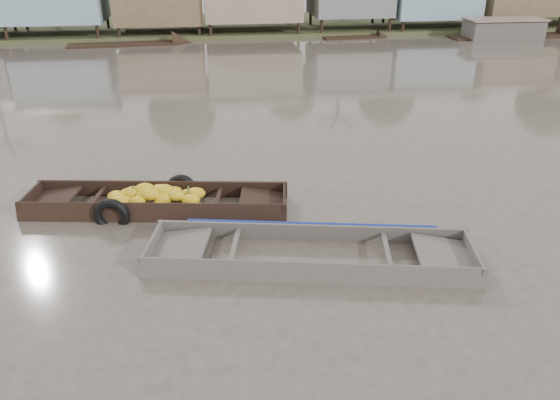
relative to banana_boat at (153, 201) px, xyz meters
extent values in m
plane|color=#4B4239|center=(2.44, -2.11, -0.21)|extent=(120.00, 120.00, 0.00)
cube|color=#384723|center=(2.44, 30.89, -0.21)|extent=(120.00, 12.00, 0.50)
cube|color=brown|center=(-1.36, 27.39, 1.99)|extent=(5.80, 4.60, 2.70)
cube|color=black|center=(0.11, 0.00, -0.29)|extent=(6.45, 2.17, 0.08)
cube|color=black|center=(0.21, 0.68, -0.03)|extent=(6.42, 1.16, 0.60)
cube|color=black|center=(0.00, -0.68, -0.03)|extent=(6.42, 1.16, 0.60)
cube|color=black|center=(3.24, -0.49, -0.03)|extent=(0.28, 1.40, 0.57)
cube|color=black|center=(2.69, -0.40, 0.04)|extent=(1.27, 1.37, 0.21)
cube|color=black|center=(-3.02, 0.49, -0.03)|extent=(0.28, 1.40, 0.57)
cube|color=black|center=(-2.48, 0.41, 0.04)|extent=(1.27, 1.37, 0.21)
cube|color=black|center=(-1.39, 0.24, 0.09)|extent=(0.31, 1.35, 0.05)
cube|color=black|center=(1.61, -0.23, 0.09)|extent=(0.31, 1.35, 0.05)
ellipsoid|color=gold|center=(-0.02, -0.15, 0.27)|extent=(0.54, 0.41, 0.30)
ellipsoid|color=gold|center=(-0.95, 0.11, -0.02)|extent=(0.44, 0.34, 0.25)
ellipsoid|color=gold|center=(-0.75, -0.20, 0.03)|extent=(0.56, 0.43, 0.31)
ellipsoid|color=gold|center=(0.51, -0.12, 0.22)|extent=(0.52, 0.40, 0.29)
ellipsoid|color=gold|center=(-0.16, 0.38, 0.17)|extent=(0.45, 0.34, 0.25)
ellipsoid|color=gold|center=(-0.91, 0.31, 0.06)|extent=(0.52, 0.40, 0.29)
ellipsoid|color=gold|center=(-0.18, 0.11, 0.31)|extent=(0.54, 0.41, 0.30)
ellipsoid|color=gold|center=(0.60, -0.26, 0.24)|extent=(0.44, 0.34, 0.25)
ellipsoid|color=gold|center=(-0.04, 0.25, 0.17)|extent=(0.50, 0.39, 0.28)
ellipsoid|color=gold|center=(-0.13, 0.19, 0.18)|extent=(0.50, 0.38, 0.28)
ellipsoid|color=gold|center=(0.16, 0.10, 0.28)|extent=(0.43, 0.33, 0.24)
ellipsoid|color=gold|center=(0.46, 0.34, 0.08)|extent=(0.49, 0.37, 0.28)
ellipsoid|color=gold|center=(-0.77, -0.08, 0.08)|extent=(0.57, 0.43, 0.32)
ellipsoid|color=gold|center=(0.88, 0.20, 0.05)|extent=(0.49, 0.38, 0.28)
ellipsoid|color=gold|center=(-0.66, -0.11, 0.08)|extent=(0.50, 0.39, 0.28)
ellipsoid|color=gold|center=(-0.60, 0.19, 0.17)|extent=(0.49, 0.37, 0.27)
ellipsoid|color=gold|center=(0.16, -0.39, 0.04)|extent=(0.46, 0.35, 0.26)
ellipsoid|color=gold|center=(-0.46, 0.16, 0.20)|extent=(0.57, 0.43, 0.32)
ellipsoid|color=gold|center=(1.13, -0.56, 0.01)|extent=(0.47, 0.36, 0.27)
ellipsoid|color=gold|center=(0.28, -0.06, 0.31)|extent=(0.58, 0.44, 0.33)
ellipsoid|color=gold|center=(-0.15, -0.05, 0.21)|extent=(0.53, 0.40, 0.30)
ellipsoid|color=gold|center=(-0.70, -0.21, 0.01)|extent=(0.55, 0.42, 0.31)
ellipsoid|color=gold|center=(0.93, -0.29, 0.12)|extent=(0.52, 0.40, 0.29)
ellipsoid|color=gold|center=(-0.94, -0.22, -0.04)|extent=(0.45, 0.35, 0.25)
ellipsoid|color=gold|center=(0.17, -0.13, 0.21)|extent=(0.51, 0.39, 0.29)
ellipsoid|color=gold|center=(1.05, 0.10, 0.10)|extent=(0.56, 0.42, 0.31)
ellipsoid|color=gold|center=(0.28, -0.23, 0.16)|extent=(0.49, 0.38, 0.28)
ellipsoid|color=gold|center=(0.51, 0.38, 0.07)|extent=(0.47, 0.36, 0.26)
ellipsoid|color=gold|center=(0.07, 0.15, 0.20)|extent=(0.54, 0.41, 0.30)
ellipsoid|color=gold|center=(-0.34, -0.24, 0.15)|extent=(0.44, 0.33, 0.25)
ellipsoid|color=gold|center=(-0.02, 0.31, 0.13)|extent=(0.46, 0.35, 0.26)
ellipsoid|color=gold|center=(-0.85, 0.11, 0.08)|extent=(0.57, 0.44, 0.32)
cylinder|color=#3F6626|center=(-0.46, 0.09, 0.30)|extent=(0.05, 0.05, 0.21)
cylinder|color=#3F6626|center=(0.34, -0.03, 0.30)|extent=(0.05, 0.05, 0.21)
cylinder|color=#3F6626|center=(0.90, -0.12, 0.30)|extent=(0.05, 0.05, 0.21)
torus|color=black|center=(0.68, 0.70, -0.01)|extent=(0.82, 0.33, 0.80)
torus|color=black|center=(-0.92, -0.63, -0.01)|extent=(0.90, 0.34, 0.88)
cube|color=#49443E|center=(3.44, -2.89, -0.29)|extent=(6.86, 2.71, 0.08)
cube|color=#49443E|center=(3.60, -2.08, -0.06)|extent=(6.75, 1.48, 0.55)
cube|color=#49443E|center=(3.28, -3.69, -0.06)|extent=(6.75, 1.48, 0.55)
cube|color=#49443E|center=(6.73, -3.54, -0.06)|extent=(0.38, 1.65, 0.52)
cube|color=#49443E|center=(6.16, -3.43, 0.01)|extent=(1.42, 1.64, 0.22)
cube|color=#49443E|center=(0.15, -2.24, -0.06)|extent=(0.38, 1.65, 0.52)
cube|color=#49443E|center=(0.72, -2.35, 0.01)|extent=(1.42, 1.64, 0.22)
cube|color=#49443E|center=(1.87, -2.58, 0.05)|extent=(0.41, 1.60, 0.05)
cube|color=#49443E|center=(5.01, -3.20, 0.05)|extent=(0.41, 1.60, 0.05)
cube|color=#665E54|center=(3.44, -2.89, -0.25)|extent=(5.26, 2.28, 0.02)
cube|color=navy|center=(3.61, -2.03, 0.15)|extent=(5.45, 1.15, 0.14)
torus|color=olive|center=(5.35, -3.54, -0.23)|extent=(0.38, 0.38, 0.05)
torus|color=olive|center=(5.35, -3.54, -0.19)|extent=(0.31, 0.31, 0.05)
cube|color=black|center=(11.45, 24.30, -0.26)|extent=(4.00, 1.19, 0.35)
cube|color=black|center=(22.24, 23.26, -0.26)|extent=(8.50, 1.96, 0.35)
cube|color=black|center=(-3.57, 23.73, -0.26)|extent=(6.78, 1.88, 0.35)
cube|color=black|center=(21.44, 22.89, 0.34)|extent=(5.00, 2.00, 1.20)
camera|label=1|loc=(1.48, -12.54, 5.94)|focal=35.00mm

